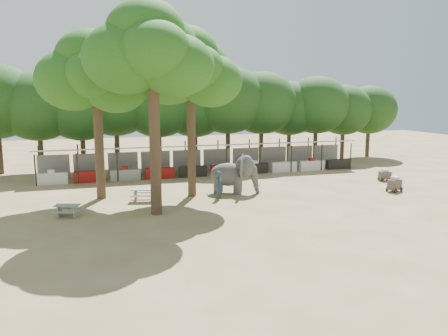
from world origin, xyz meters
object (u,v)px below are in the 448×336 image
object	(u,v)px
yard_tree_left	(94,74)
cart_back	(385,175)
handler	(219,185)
cart_front	(395,184)
yard_tree_center	(150,52)
yard_tree_back	(188,69)
picnic_table_near	(67,209)
picnic_table_far	(144,193)
elephant	(234,174)

from	to	relation	value
yard_tree_left	cart_back	size ratio (longest dim) A/B	10.14
handler	cart_front	size ratio (longest dim) A/B	1.41
yard_tree_center	handler	size ratio (longest dim) A/B	6.48
yard_tree_back	picnic_table_near	xyz separation A→B (m)	(-7.82, -3.30, -8.09)
picnic_table_near	yard_tree_back	bearing A→B (deg)	40.88
yard_tree_center	picnic_table_near	xyz separation A→B (m)	(-4.82, 0.71, -8.76)
yard_tree_left	yard_tree_back	xyz separation A→B (m)	(6.00, -1.00, 0.34)
yard_tree_back	cart_front	xyz separation A→B (m)	(14.39, -3.03, -8.00)
yard_tree_left	handler	bearing A→B (deg)	-17.77
picnic_table_far	picnic_table_near	bearing A→B (deg)	-138.25
yard_tree_center	cart_front	distance (m)	19.46
picnic_table_near	yard_tree_left	bearing A→B (deg)	85.10
handler	picnic_table_far	xyz separation A→B (m)	(-4.90, 0.71, -0.40)
cart_front	picnic_table_near	bearing A→B (deg)	157.08
handler	cart_back	size ratio (longest dim) A/B	1.71
cart_back	cart_front	bearing A→B (deg)	-106.10
elephant	cart_front	world-z (taller)	elephant
elephant	picnic_table_near	xyz separation A→B (m)	(-10.99, -3.12, -0.91)
yard_tree_center	handler	xyz separation A→B (m)	(4.70, 2.53, -8.28)
yard_tree_center	cart_front	xyz separation A→B (m)	(17.39, 0.97, -8.67)
yard_tree_left	cart_back	distance (m)	23.57
yard_tree_left	picnic_table_far	distance (m)	8.35
yard_tree_left	cart_back	bearing A→B (deg)	-1.13
yard_tree_left	handler	distance (m)	10.87
picnic_table_far	cart_front	world-z (taller)	cart_front
yard_tree_left	picnic_table_near	world-z (taller)	yard_tree_left
yard_tree_center	cart_front	world-z (taller)	yard_tree_center
picnic_table_far	yard_tree_center	bearing A→B (deg)	-73.55
elephant	picnic_table_far	distance (m)	6.46
elephant	cart_back	bearing A→B (deg)	26.10
yard_tree_left	picnic_table_far	size ratio (longest dim) A/B	5.78
picnic_table_far	yard_tree_left	bearing A→B (deg)	160.88
yard_tree_left	elephant	size ratio (longest dim) A/B	3.03
picnic_table_near	handler	bearing A→B (deg)	28.89
picnic_table_far	cart_back	xyz separation A→B (m)	(19.46, 1.32, -0.06)
elephant	picnic_table_near	distance (m)	11.47
picnic_table_near	cart_front	bearing A→B (deg)	18.69
cart_front	cart_back	bearing A→B (deg)	38.89
cart_back	yard_tree_center	bearing A→B (deg)	-155.26
picnic_table_far	cart_front	bearing A→B (deg)	5.60
yard_tree_left	picnic_table_near	size ratio (longest dim) A/B	6.49
picnic_table_far	cart_back	distance (m)	19.50
yard_tree_back	cart_back	world-z (taller)	yard_tree_back
yard_tree_left	cart_front	distance (m)	22.15
cart_back	picnic_table_far	bearing A→B (deg)	-164.70
picnic_table_near	picnic_table_far	distance (m)	5.27
picnic_table_far	cart_back	size ratio (longest dim) A/B	1.76
yard_tree_left	cart_front	xyz separation A→B (m)	(20.39, -4.03, -7.66)
handler	picnic_table_far	distance (m)	4.96
yard_tree_left	picnic_table_near	bearing A→B (deg)	-112.91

